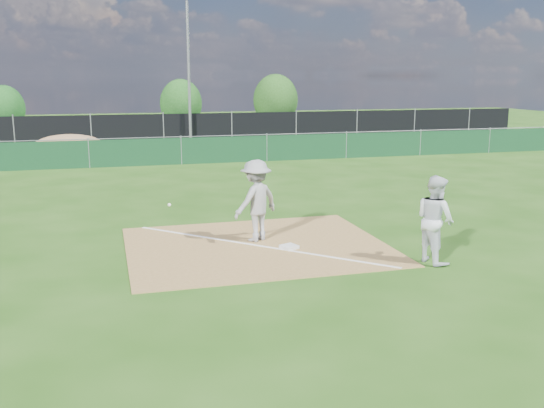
{
  "coord_description": "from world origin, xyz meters",
  "views": [
    {
      "loc": [
        -3.33,
        -12.32,
        3.93
      ],
      "look_at": [
        0.37,
        1.0,
        1.0
      ],
      "focal_mm": 40.0,
      "sensor_mm": 36.0,
      "label": 1
    }
  ],
  "objects_px": {
    "tree_left": "(4,108)",
    "tree_mid": "(181,103)",
    "car_right": "(225,126)",
    "car_left": "(82,127)",
    "runner": "(435,219)",
    "light_pole": "(189,75)",
    "car_mid": "(173,127)",
    "tree_right": "(276,100)",
    "play_at_first": "(256,201)",
    "first_base": "(289,247)"
  },
  "relations": [
    {
      "from": "first_base",
      "to": "car_left",
      "type": "xyz_separation_m",
      "value": [
        -5.27,
        27.01,
        0.73
      ]
    },
    {
      "from": "car_right",
      "to": "car_mid",
      "type": "bearing_deg",
      "value": 76.78
    },
    {
      "from": "first_base",
      "to": "tree_right",
      "type": "bearing_deg",
      "value": 74.69
    },
    {
      "from": "runner",
      "to": "tree_mid",
      "type": "relative_size",
      "value": 0.51
    },
    {
      "from": "runner",
      "to": "tree_left",
      "type": "relative_size",
      "value": 0.57
    },
    {
      "from": "car_right",
      "to": "car_left",
      "type": "bearing_deg",
      "value": 71.82
    },
    {
      "from": "play_at_first",
      "to": "car_right",
      "type": "height_order",
      "value": "play_at_first"
    },
    {
      "from": "tree_left",
      "to": "runner",
      "type": "bearing_deg",
      "value": -69.16
    },
    {
      "from": "light_pole",
      "to": "tree_right",
      "type": "height_order",
      "value": "light_pole"
    },
    {
      "from": "play_at_first",
      "to": "car_left",
      "type": "distance_m",
      "value": 26.55
    },
    {
      "from": "car_left",
      "to": "tree_left",
      "type": "height_order",
      "value": "tree_left"
    },
    {
      "from": "car_right",
      "to": "play_at_first",
      "type": "bearing_deg",
      "value": 158.58
    },
    {
      "from": "runner",
      "to": "car_mid",
      "type": "height_order",
      "value": "runner"
    },
    {
      "from": "play_at_first",
      "to": "runner",
      "type": "relative_size",
      "value": 1.49
    },
    {
      "from": "runner",
      "to": "car_left",
      "type": "height_order",
      "value": "runner"
    },
    {
      "from": "tree_left",
      "to": "tree_right",
      "type": "distance_m",
      "value": 19.55
    },
    {
      "from": "light_pole",
      "to": "car_right",
      "type": "xyz_separation_m",
      "value": [
        2.79,
        3.93,
        -3.27
      ]
    },
    {
      "from": "runner",
      "to": "car_mid",
      "type": "relative_size",
      "value": 0.41
    },
    {
      "from": "light_pole",
      "to": "car_right",
      "type": "bearing_deg",
      "value": 54.58
    },
    {
      "from": "play_at_first",
      "to": "runner",
      "type": "distance_m",
      "value": 4.21
    },
    {
      "from": "play_at_first",
      "to": "tree_mid",
      "type": "relative_size",
      "value": 0.76
    },
    {
      "from": "tree_mid",
      "to": "car_left",
      "type": "bearing_deg",
      "value": -138.55
    },
    {
      "from": "first_base",
      "to": "play_at_first",
      "type": "xyz_separation_m",
      "value": [
        -0.56,
        0.88,
        0.95
      ]
    },
    {
      "from": "first_base",
      "to": "tree_left",
      "type": "distance_m",
      "value": 34.82
    },
    {
      "from": "play_at_first",
      "to": "car_mid",
      "type": "distance_m",
      "value": 25.25
    },
    {
      "from": "car_right",
      "to": "tree_mid",
      "type": "xyz_separation_m",
      "value": [
        -1.92,
        7.13,
        1.18
      ]
    },
    {
      "from": "light_pole",
      "to": "car_right",
      "type": "height_order",
      "value": "light_pole"
    },
    {
      "from": "runner",
      "to": "car_right",
      "type": "distance_m",
      "value": 27.83
    },
    {
      "from": "car_left",
      "to": "tree_left",
      "type": "xyz_separation_m",
      "value": [
        -5.32,
        6.12,
        0.92
      ]
    },
    {
      "from": "first_base",
      "to": "tree_right",
      "type": "xyz_separation_m",
      "value": [
        8.95,
        32.69,
        2.04
      ]
    },
    {
      "from": "first_base",
      "to": "car_left",
      "type": "relative_size",
      "value": 0.08
    },
    {
      "from": "tree_left",
      "to": "tree_mid",
      "type": "bearing_deg",
      "value": 0.19
    },
    {
      "from": "runner",
      "to": "tree_left",
      "type": "bearing_deg",
      "value": 12.26
    },
    {
      "from": "light_pole",
      "to": "tree_left",
      "type": "xyz_separation_m",
      "value": [
        -11.42,
        11.02,
        -2.29
      ]
    },
    {
      "from": "runner",
      "to": "tree_left",
      "type": "height_order",
      "value": "tree_left"
    },
    {
      "from": "car_right",
      "to": "tree_left",
      "type": "distance_m",
      "value": 15.92
    },
    {
      "from": "tree_mid",
      "to": "tree_right",
      "type": "bearing_deg",
      "value": -3.82
    },
    {
      "from": "car_mid",
      "to": "tree_left",
      "type": "bearing_deg",
      "value": 36.8
    },
    {
      "from": "car_mid",
      "to": "tree_left",
      "type": "relative_size",
      "value": 1.38
    },
    {
      "from": "runner",
      "to": "play_at_first",
      "type": "bearing_deg",
      "value": 42.31
    },
    {
      "from": "car_mid",
      "to": "play_at_first",
      "type": "bearing_deg",
      "value": 157.61
    },
    {
      "from": "tree_left",
      "to": "tree_mid",
      "type": "relative_size",
      "value": 0.89
    },
    {
      "from": "tree_mid",
      "to": "car_mid",
      "type": "bearing_deg",
      "value": -101.27
    },
    {
      "from": "runner",
      "to": "tree_left",
      "type": "xyz_separation_m",
      "value": [
        -13.29,
        34.9,
        0.76
      ]
    },
    {
      "from": "car_mid",
      "to": "tree_right",
      "type": "bearing_deg",
      "value": -73.16
    },
    {
      "from": "runner",
      "to": "car_right",
      "type": "bearing_deg",
      "value": -10.5
    },
    {
      "from": "first_base",
      "to": "car_left",
      "type": "bearing_deg",
      "value": 101.03
    },
    {
      "from": "light_pole",
      "to": "car_mid",
      "type": "height_order",
      "value": "light_pole"
    },
    {
      "from": "light_pole",
      "to": "car_left",
      "type": "height_order",
      "value": "light_pole"
    },
    {
      "from": "light_pole",
      "to": "play_at_first",
      "type": "relative_size",
      "value": 2.84
    }
  ]
}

